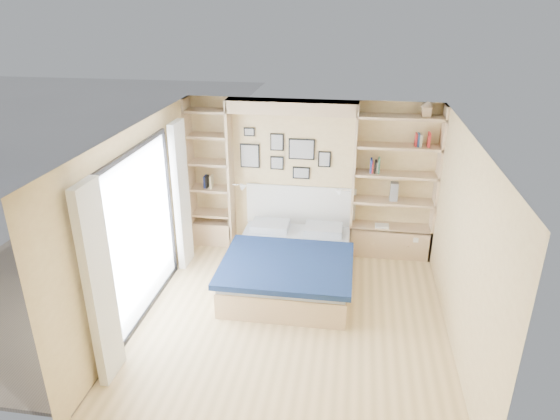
# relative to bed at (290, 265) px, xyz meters

# --- Properties ---
(ground) EXTENTS (4.50, 4.50, 0.00)m
(ground) POSITION_rel_bed_xyz_m (0.15, -0.97, -0.29)
(ground) COLOR #E3BF85
(ground) RESTS_ON ground
(room_shell) EXTENTS (4.50, 4.50, 4.50)m
(room_shell) POSITION_rel_bed_xyz_m (-0.23, 0.55, 0.79)
(room_shell) COLOR beige
(room_shell) RESTS_ON ground
(bed) EXTENTS (1.83, 2.41, 1.07)m
(bed) POSITION_rel_bed_xyz_m (0.00, 0.00, 0.00)
(bed) COLOR tan
(bed) RESTS_ON ground
(photo_gallery) EXTENTS (1.48, 0.02, 0.82)m
(photo_gallery) POSITION_rel_bed_xyz_m (-0.30, 1.26, 1.32)
(photo_gallery) COLOR black
(photo_gallery) RESTS_ON ground
(reading_lamps) EXTENTS (1.92, 0.12, 0.15)m
(reading_lamps) POSITION_rel_bed_xyz_m (-0.15, 1.03, 0.82)
(reading_lamps) COLOR silver
(reading_lamps) RESTS_ON ground
(shelf_decor) EXTENTS (3.55, 0.23, 2.03)m
(shelf_decor) POSITION_rel_bed_xyz_m (1.20, 1.10, 1.38)
(shelf_decor) COLOR #A51E1E
(shelf_decor) RESTS_ON ground
(deck) EXTENTS (3.20, 4.00, 0.05)m
(deck) POSITION_rel_bed_xyz_m (-3.45, -0.97, -0.29)
(deck) COLOR #746556
(deck) RESTS_ON ground
(deck_chair) EXTENTS (0.49, 0.79, 0.77)m
(deck_chair) POSITION_rel_bed_xyz_m (-3.50, 0.01, 0.08)
(deck_chair) COLOR tan
(deck_chair) RESTS_ON ground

